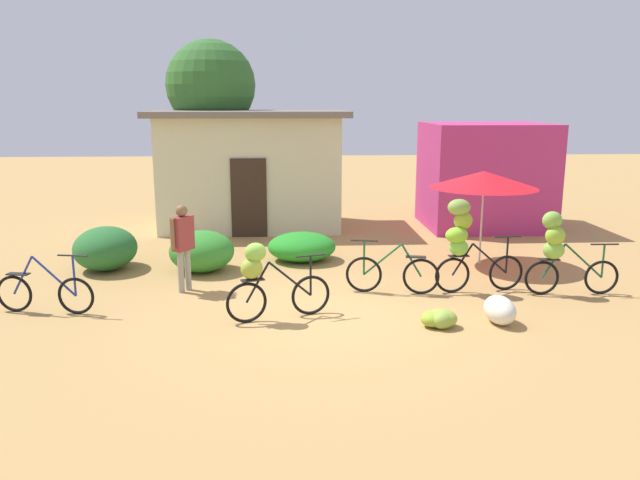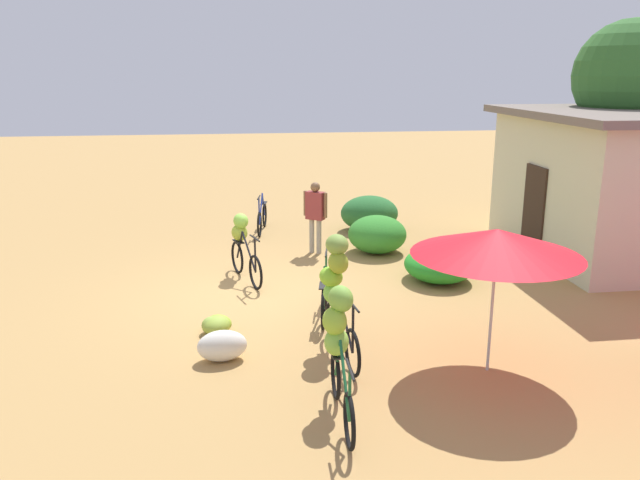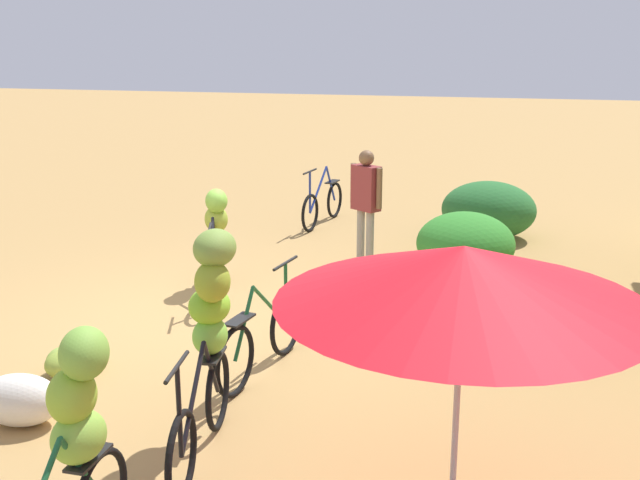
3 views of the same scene
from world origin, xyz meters
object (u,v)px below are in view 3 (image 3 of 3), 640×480
Objects in this scene: market_umbrella at (463,275)px; bicycle_near_pile at (215,235)px; bicycle_leftmost at (323,204)px; bicycle_by_shop at (209,322)px; bicycle_rightmost at (71,439)px; produce_sack at (20,400)px; banana_pile_on_ground at (71,361)px; bicycle_center_loaded at (262,338)px; person_vendor at (366,196)px.

bicycle_near_pile is (-4.45, -3.23, -1.10)m from market_umbrella.
bicycle_near_pile reaches higher than bicycle_leftmost.
bicycle_by_shop reaches higher than bicycle_leftmost.
bicycle_rightmost reaches higher than bicycle_near_pile.
bicycle_rightmost is 2.16m from produce_sack.
bicycle_by_shop is at bearing 64.16° from banana_pile_on_ground.
bicycle_center_loaded is 1.44m from bicycle_by_shop.
market_umbrella reaches higher than produce_sack.
bicycle_center_loaded is at bearing -138.83° from market_umbrella.
person_vendor is at bearing -164.96° from market_umbrella.
bicycle_by_shop is at bearing 5.95° from bicycle_leftmost.
bicycle_near_pile is (3.61, -0.54, 0.36)m from bicycle_leftmost.
person_vendor is at bearing 175.01° from bicycle_rightmost.
banana_pile_on_ground is 0.99m from produce_sack.
market_umbrella reaches higher than bicycle_by_shop.
bicycle_leftmost is 7.21m from bicycle_by_shop.
banana_pile_on_ground is at bearing -173.65° from produce_sack.
banana_pile_on_ground is at bearing -9.12° from bicycle_leftmost.
bicycle_rightmost is 6.71m from person_vendor.
banana_pile_on_ground is at bearing -115.84° from bicycle_by_shop.
market_umbrella reaches higher than bicycle_leftmost.
person_vendor is at bearing 153.45° from banana_pile_on_ground.
bicycle_near_pile is 2.37× the size of produce_sack.
produce_sack is at bearing -137.06° from bicycle_rightmost.
banana_pile_on_ground is at bearing -115.54° from market_umbrella.
person_vendor is (-5.18, 1.99, 0.76)m from produce_sack.
bicycle_by_shop is (3.53, 1.28, 0.29)m from bicycle_near_pile.
banana_pile_on_ground is (2.69, -0.47, -0.58)m from bicycle_near_pile.
person_vendor is at bearing 132.97° from bicycle_near_pile.
bicycle_near_pile is 1.04× the size of person_vendor.
bicycle_leftmost is at bearing 172.94° from produce_sack.
market_umbrella is 4.01m from produce_sack.
bicycle_rightmost is (8.78, 0.50, 0.52)m from bicycle_leftmost.
market_umbrella is 1.34× the size of bicycle_near_pile.
bicycle_near_pile is 2.62m from bicycle_center_loaded.
bicycle_by_shop reaches higher than bicycle_near_pile.
bicycle_by_shop is at bearing 19.91° from bicycle_near_pile.
bicycle_near_pile is at bearing 170.00° from banana_pile_on_ground.
bicycle_near_pile is at bearing -149.99° from bicycle_center_loaded.
bicycle_leftmost reaches higher than produce_sack.
market_umbrella is 1.33× the size of bicycle_leftmost.
market_umbrella is 5.61m from bicycle_near_pile.
bicycle_rightmost reaches higher than bicycle_center_loaded.
market_umbrella is at bearing 18.47° from bicycle_leftmost.
bicycle_leftmost is 5.90m from bicycle_center_loaded.
market_umbrella is 4.43m from banana_pile_on_ground.
person_vendor is at bearing 27.48° from bicycle_leftmost.
bicycle_center_loaded is at bearing 30.01° from bicycle_near_pile.
market_umbrella is at bearing 15.04° from person_vendor.
market_umbrella is at bearing 77.59° from produce_sack.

